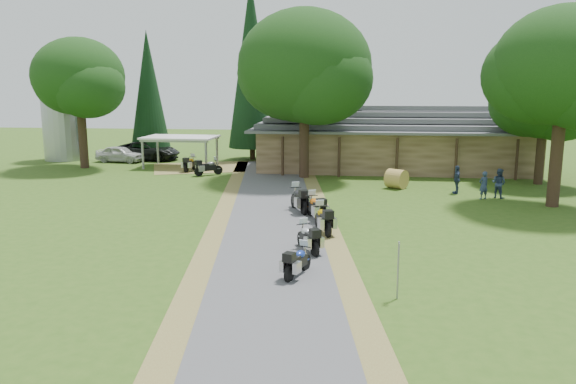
# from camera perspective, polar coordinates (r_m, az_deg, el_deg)

# --- Properties ---
(ground) EXTENTS (120.00, 120.00, 0.00)m
(ground) POSITION_cam_1_polar(r_m,az_deg,el_deg) (20.96, -1.79, -6.96)
(ground) COLOR #315317
(ground) RESTS_ON ground
(driveway) EXTENTS (51.95, 51.95, 0.00)m
(driveway) POSITION_cam_1_polar(r_m,az_deg,el_deg) (24.83, -1.58, -4.11)
(driveway) COLOR #4B4B4E
(driveway) RESTS_ON ground
(lodge) EXTENTS (21.40, 9.40, 4.90)m
(lodge) POSITION_cam_1_polar(r_m,az_deg,el_deg) (44.02, 10.63, 5.52)
(lodge) COLOR brown
(lodge) RESTS_ON ground
(silo) EXTENTS (3.68, 3.68, 7.07)m
(silo) POSITION_cam_1_polar(r_m,az_deg,el_deg) (52.15, -21.86, 6.94)
(silo) COLOR gray
(silo) RESTS_ON ground
(carport) EXTENTS (5.64, 3.83, 2.41)m
(carport) POSITION_cam_1_polar(r_m,az_deg,el_deg) (45.04, -10.84, 4.04)
(carport) COLOR silver
(carport) RESTS_ON ground
(car_white_sedan) EXTENTS (2.81, 5.40, 1.72)m
(car_white_sedan) POSITION_cam_1_polar(r_m,az_deg,el_deg) (49.11, -16.70, 3.93)
(car_white_sedan) COLOR silver
(car_white_sedan) RESTS_ON ground
(car_dark_suv) EXTENTS (2.96, 6.36, 2.39)m
(car_dark_suv) POSITION_cam_1_polar(r_m,az_deg,el_deg) (49.83, -14.22, 4.53)
(car_dark_suv) COLOR black
(car_dark_suv) RESTS_ON ground
(motorcycle_row_a) EXTENTS (1.07, 1.74, 1.13)m
(motorcycle_row_a) POSITION_cam_1_polar(r_m,az_deg,el_deg) (19.14, 1.00, -6.93)
(motorcycle_row_a) COLOR #1C369C
(motorcycle_row_a) RESTS_ON ground
(motorcycle_row_b) EXTENTS (1.31, 1.86, 1.22)m
(motorcycle_row_b) POSITION_cam_1_polar(r_m,az_deg,el_deg) (21.85, 2.04, -4.55)
(motorcycle_row_b) COLOR #B2B4B9
(motorcycle_row_b) RESTS_ON ground
(motorcycle_row_c) EXTENTS (1.24, 2.05, 1.33)m
(motorcycle_row_c) POSITION_cam_1_polar(r_m,az_deg,el_deg) (24.63, 3.59, -2.65)
(motorcycle_row_c) COLOR #BF9400
(motorcycle_row_c) RESTS_ON ground
(motorcycle_row_d) EXTENTS (1.37, 2.06, 1.35)m
(motorcycle_row_d) POSITION_cam_1_polar(r_m,az_deg,el_deg) (26.92, 2.84, -1.46)
(motorcycle_row_d) COLOR orange
(motorcycle_row_d) RESTS_ON ground
(motorcycle_row_e) EXTENTS (1.45, 2.19, 1.43)m
(motorcycle_row_e) POSITION_cam_1_polar(r_m,az_deg,el_deg) (28.64, 1.11, -0.61)
(motorcycle_row_e) COLOR black
(motorcycle_row_e) RESTS_ON ground
(motorcycle_carport_a) EXTENTS (0.84, 1.89, 1.25)m
(motorcycle_carport_a) POSITION_cam_1_polar(r_m,az_deg,el_deg) (42.76, -9.92, 2.93)
(motorcycle_carport_a) COLOR gold
(motorcycle_carport_a) RESTS_ON ground
(motorcycle_carport_b) EXTENTS (1.87, 1.63, 1.29)m
(motorcycle_carport_b) POSITION_cam_1_polar(r_m,az_deg,el_deg) (40.56, -8.09, 2.59)
(motorcycle_carport_b) COLOR slate
(motorcycle_carport_b) RESTS_ON ground
(person_a) EXTENTS (0.65, 0.58, 1.87)m
(person_a) POSITION_cam_1_polar(r_m,az_deg,el_deg) (33.63, 19.27, 0.88)
(person_a) COLOR navy
(person_a) RESTS_ON ground
(person_b) EXTENTS (0.70, 0.69, 2.00)m
(person_b) POSITION_cam_1_polar(r_m,az_deg,el_deg) (34.27, 20.64, 1.08)
(person_b) COLOR navy
(person_b) RESTS_ON ground
(person_c) EXTENTS (0.40, 0.56, 1.98)m
(person_c) POSITION_cam_1_polar(r_m,az_deg,el_deg) (34.88, 16.78, 1.46)
(person_c) COLOR navy
(person_c) RESTS_ON ground
(hay_bale) EXTENTS (1.60, 1.63, 1.21)m
(hay_bale) POSITION_cam_1_polar(r_m,az_deg,el_deg) (35.77, 10.97, 1.32)
(hay_bale) COLOR #A2893B
(hay_bale) RESTS_ON ground
(sign_post) EXTENTS (0.32, 0.05, 1.80)m
(sign_post) POSITION_cam_1_polar(r_m,az_deg,el_deg) (17.39, 11.12, -7.84)
(sign_post) COLOR gray
(sign_post) RESTS_ON ground
(oak_lodge_left) EXTENTS (9.04, 9.04, 12.33)m
(oak_lodge_left) POSITION_cam_1_polar(r_m,az_deg,el_deg) (38.81, 1.68, 10.50)
(oak_lodge_left) COLOR #13340F
(oak_lodge_left) RESTS_ON ground
(oak_lodge_right) EXTENTS (5.98, 5.98, 8.92)m
(oak_lodge_right) POSITION_cam_1_polar(r_m,az_deg,el_deg) (39.77, 24.53, 7.08)
(oak_lodge_right) COLOR #13340F
(oak_lodge_right) RESTS_ON ground
(oak_driveway) EXTENTS (7.23, 7.23, 11.88)m
(oak_driveway) POSITION_cam_1_polar(r_m,az_deg,el_deg) (32.58, 26.08, 8.95)
(oak_driveway) COLOR #13340F
(oak_driveway) RESTS_ON ground
(oak_silo) EXTENTS (6.89, 6.89, 11.33)m
(oak_silo) POSITION_cam_1_polar(r_m,az_deg,el_deg) (46.30, -20.38, 9.28)
(oak_silo) COLOR #13340F
(oak_silo) RESTS_ON ground
(cedar_near) EXTENTS (4.07, 4.07, 15.20)m
(cedar_near) POSITION_cam_1_polar(r_m,az_deg,el_deg) (48.60, -3.73, 12.25)
(cedar_near) COLOR black
(cedar_near) RESTS_ON ground
(cedar_far) EXTENTS (3.41, 3.41, 11.02)m
(cedar_far) POSITION_cam_1_polar(r_m,az_deg,el_deg) (50.81, -13.96, 9.54)
(cedar_far) COLOR black
(cedar_far) RESTS_ON ground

